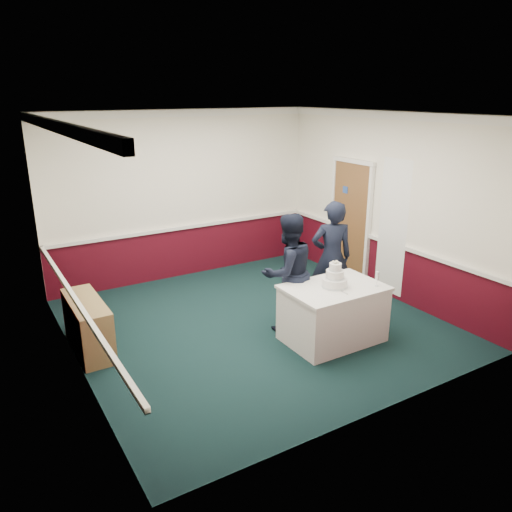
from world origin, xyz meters
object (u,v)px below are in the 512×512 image
cake_table (333,313)px  person_woman (331,257)px  sideboard (88,325)px  champagne_flute (377,276)px  person_man (288,273)px  wedding_cake (335,279)px  cake_knife (342,292)px

cake_table → person_woman: bearing=53.3°
sideboard → champagne_flute: champagne_flute is taller
sideboard → cake_table: bearing=-26.3°
sideboard → person_man: bearing=-17.4°
sideboard → wedding_cake: wedding_cake is taller
wedding_cake → person_woman: bearing=53.3°
cake_knife → sideboard: bearing=150.7°
person_man → cake_knife: bearing=108.6°
champagne_flute → sideboard: bearing=153.3°
sideboard → person_man: 2.79m
sideboard → person_man: size_ratio=0.70×
wedding_cake → cake_table: bearing=-90.0°
sideboard → cake_knife: 3.37m
cake_table → person_man: size_ratio=0.78×
sideboard → champagne_flute: (3.44, -1.73, 0.58)m
champagne_flute → person_woman: size_ratio=0.12×
wedding_cake → cake_knife: 0.23m
cake_table → wedding_cake: 0.50m
champagne_flute → cake_table: bearing=150.8°
cake_table → wedding_cake: bearing=90.0°
sideboard → champagne_flute: size_ratio=5.85×
cake_knife → champagne_flute: bearing=-8.4°
champagne_flute → person_man: (-0.82, 0.91, -0.08)m
cake_table → person_man: 0.84m
sideboard → person_man: (2.62, -0.82, 0.50)m
person_woman → cake_knife: bearing=80.1°
cake_knife → person_man: size_ratio=0.13×
cake_table → person_woman: (0.59, 0.79, 0.47)m
sideboard → cake_knife: (2.91, -1.65, 0.44)m
champagne_flute → person_woman: bearing=85.1°
person_woman → wedding_cake: bearing=75.4°
cake_table → cake_knife: bearing=-98.5°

